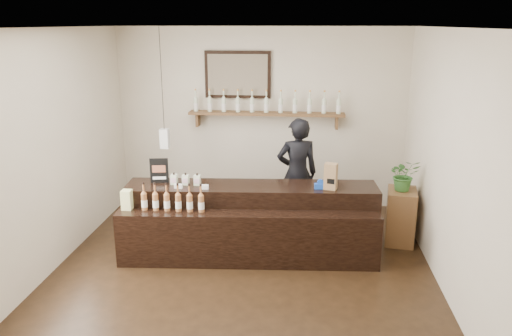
{
  "coord_description": "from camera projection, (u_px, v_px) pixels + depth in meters",
  "views": [
    {
      "loc": [
        0.68,
        -5.22,
        2.85
      ],
      "look_at": [
        0.1,
        0.7,
        1.11
      ],
      "focal_mm": 35.0,
      "sensor_mm": 36.0,
      "label": 1
    }
  ],
  "objects": [
    {
      "name": "side_cabinet",
      "position": [
        400.0,
        216.0,
        6.65
      ],
      "size": [
        0.43,
        0.55,
        0.73
      ],
      "color": "#55381D",
      "rests_on": "ground"
    },
    {
      "name": "tape_dispenser",
      "position": [
        320.0,
        185.0,
        6.12
      ],
      "size": [
        0.15,
        0.07,
        0.12
      ],
      "color": "blue",
      "rests_on": "counter"
    },
    {
      "name": "back_wall_decor",
      "position": [
        250.0,
        97.0,
        7.64
      ],
      "size": [
        2.66,
        0.96,
        1.69
      ],
      "color": "#55381D",
      "rests_on": "ground"
    },
    {
      "name": "shopkeeper",
      "position": [
        297.0,
        166.0,
        7.02
      ],
      "size": [
        0.73,
        0.56,
        1.8
      ],
      "primitive_type": "imported",
      "rotation": [
        0.0,
        0.0,
        3.35
      ],
      "color": "black",
      "rests_on": "ground"
    },
    {
      "name": "counter",
      "position": [
        250.0,
        223.0,
        6.28
      ],
      "size": [
        3.19,
        1.04,
        1.03
      ],
      "color": "black",
      "rests_on": "ground"
    },
    {
      "name": "promo_sign",
      "position": [
        159.0,
        171.0,
        6.31
      ],
      "size": [
        0.23,
        0.06,
        0.32
      ],
      "color": "black",
      "rests_on": "counter"
    },
    {
      "name": "room_shell",
      "position": [
        240.0,
        133.0,
        5.37
      ],
      "size": [
        5.0,
        5.0,
        5.0
      ],
      "color": "beige",
      "rests_on": "ground"
    },
    {
      "name": "ground",
      "position": [
        241.0,
        275.0,
        5.85
      ],
      "size": [
        5.0,
        5.0,
        0.0
      ],
      "primitive_type": "plane",
      "color": "black",
      "rests_on": "ground"
    },
    {
      "name": "potted_plant",
      "position": [
        404.0,
        175.0,
        6.49
      ],
      "size": [
        0.42,
        0.37,
        0.43
      ],
      "primitive_type": "imported",
      "rotation": [
        0.0,
        0.0,
        0.11
      ],
      "color": "#336829",
      "rests_on": "side_cabinet"
    },
    {
      "name": "paper_bag",
      "position": [
        331.0,
        176.0,
        6.07
      ],
      "size": [
        0.18,
        0.15,
        0.33
      ],
      "color": "#906745",
      "rests_on": "counter"
    }
  ]
}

